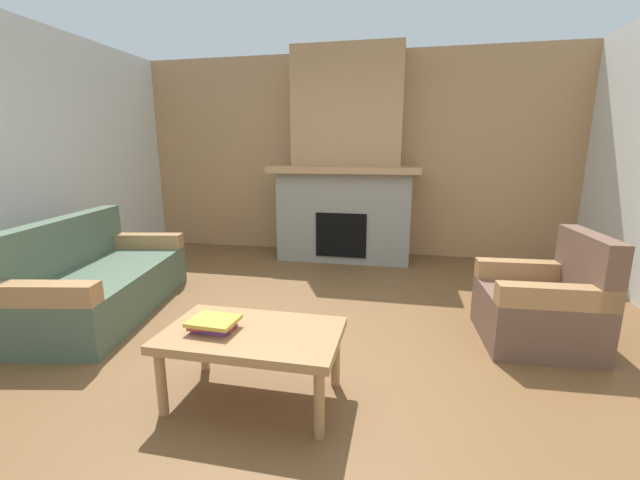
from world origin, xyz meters
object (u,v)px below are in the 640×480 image
at_px(couch, 97,282).
at_px(armchair, 543,305).
at_px(fireplace, 346,171).
at_px(coffee_table, 252,339).

relative_size(couch, armchair, 2.27).
distance_m(fireplace, coffee_table, 3.41).
xyz_separation_m(couch, coffee_table, (1.83, -0.94, 0.09)).
xyz_separation_m(armchair, coffee_table, (-1.86, -1.13, 0.08)).
bearing_deg(fireplace, coffee_table, -90.75).
height_order(armchair, coffee_table, armchair).
relative_size(armchair, coffee_table, 0.85).
distance_m(couch, coffee_table, 2.06).
relative_size(couch, coffee_table, 1.93).
distance_m(couch, armchair, 3.70).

